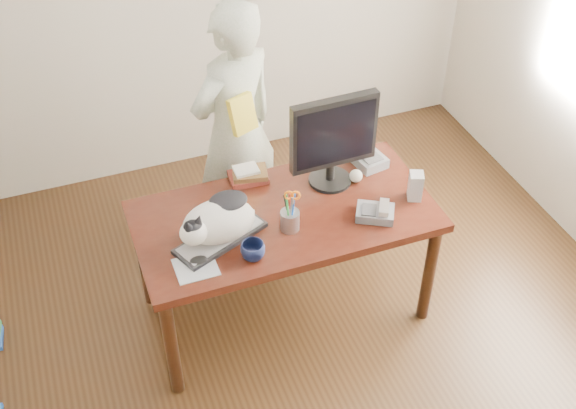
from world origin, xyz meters
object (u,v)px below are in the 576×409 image
at_px(book_stack, 248,175).
at_px(baseball, 356,176).
at_px(cat, 217,221).
at_px(keyboard, 220,238).
at_px(desk, 280,224).
at_px(pen_cup, 290,218).
at_px(mouse, 198,261).
at_px(person, 235,131).
at_px(speaker, 415,186).
at_px(monitor, 334,138).
at_px(phone, 376,212).
at_px(calculator, 368,159).
at_px(coffee_mug, 253,251).

bearing_deg(book_stack, baseball, -14.59).
height_order(cat, book_stack, cat).
bearing_deg(baseball, keyboard, -166.93).
height_order(desk, pen_cup, pen_cup).
distance_m(mouse, book_stack, 0.70).
relative_size(keyboard, person, 0.32).
xyz_separation_m(desk, speaker, (0.71, -0.20, 0.23)).
relative_size(cat, monitor, 0.83).
height_order(phone, person, person).
bearing_deg(phone, baseball, 114.63).
distance_m(monitor, pen_cup, 0.50).
height_order(baseball, calculator, baseball).
bearing_deg(phone, desk, 177.67).
bearing_deg(coffee_mug, book_stack, 73.92).
bearing_deg(phone, keyboard, -158.56).
distance_m(phone, person, 1.04).
relative_size(phone, speaker, 1.48).
bearing_deg(calculator, baseball, -145.94).
relative_size(phone, calculator, 1.02).
bearing_deg(speaker, cat, -158.68).
bearing_deg(speaker, coffee_mug, -148.68).
relative_size(speaker, book_stack, 0.71).
bearing_deg(coffee_mug, desk, 52.24).
bearing_deg(pen_cup, cat, 174.59).
xyz_separation_m(mouse, calculator, (1.13, 0.45, 0.01)).
height_order(coffee_mug, book_stack, coffee_mug).
relative_size(cat, speaker, 2.81).
bearing_deg(pen_cup, phone, -8.77).
xyz_separation_m(monitor, pen_cup, (-0.35, -0.27, -0.24)).
bearing_deg(speaker, calculator, 128.91).
xyz_separation_m(desk, calculator, (0.60, 0.17, 0.18)).
bearing_deg(monitor, desk, -169.84).
xyz_separation_m(baseball, calculator, (0.13, 0.13, -0.01)).
bearing_deg(desk, coffee_mug, -127.76).
xyz_separation_m(keyboard, coffee_mug, (0.11, -0.18, 0.03)).
bearing_deg(baseball, calculator, 44.27).
distance_m(desk, keyboard, 0.44).
distance_m(pen_cup, coffee_mug, 0.28).
bearing_deg(mouse, desk, 28.33).
height_order(mouse, book_stack, book_stack).
distance_m(pen_cup, person, 0.84).
height_order(monitor, speaker, monitor).
distance_m(monitor, phone, 0.46).
xyz_separation_m(mouse, baseball, (1.00, 0.32, 0.02)).
relative_size(baseball, person, 0.04).
distance_m(book_stack, person, 0.38).
distance_m(keyboard, baseball, 0.87).
distance_m(mouse, person, 1.04).
relative_size(desk, person, 0.97).
height_order(cat, phone, cat).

